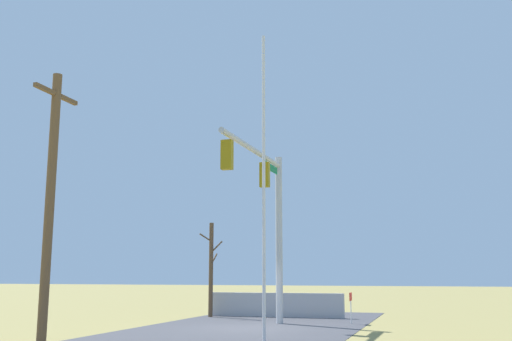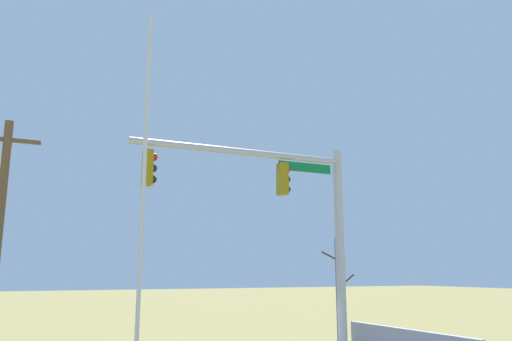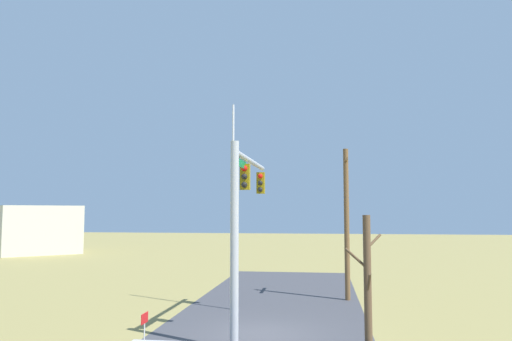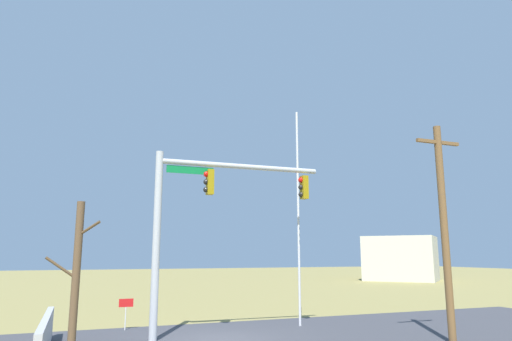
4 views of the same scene
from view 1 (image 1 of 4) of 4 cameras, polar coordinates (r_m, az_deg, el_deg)
ground_plane at (r=22.01m, az=-0.77°, el=-15.15°), size 160.00×160.00×0.00m
road_surface at (r=18.27m, az=-4.81°, el=-16.14°), size 28.00×8.00×0.01m
sidewalk_corner at (r=24.96m, az=2.94°, el=-14.53°), size 6.00×6.00×0.01m
retaining_fence at (r=27.49m, az=2.00°, el=-12.99°), size 0.20×6.25×1.10m
signal_mast at (r=22.46m, az=1.04°, el=-3.06°), size 6.61×0.44×6.75m
flagpole at (r=17.70m, az=0.76°, el=-1.14°), size 0.10×0.10×9.39m
utility_pole at (r=17.19m, az=-19.48°, el=-2.73°), size 1.90×0.26×7.62m
bare_tree at (r=27.68m, az=-4.41°, el=-9.47°), size 1.27×1.02×4.33m
open_sign at (r=24.03m, az=9.24°, el=-12.43°), size 0.56×0.04×1.22m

